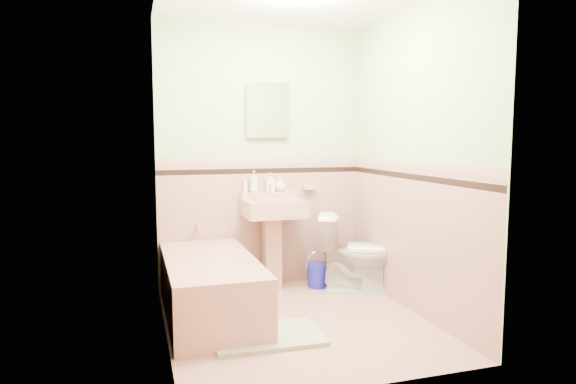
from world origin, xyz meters
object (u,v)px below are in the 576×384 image
object	(u,v)px
bathtub	(210,289)
sink	(274,245)
medicine_cabinet	(268,110)
soap_bottle_right	(280,184)
soap_bottle_mid	(270,182)
soap_bottle_left	(254,181)
bucket	(318,275)
toilet	(357,252)
shoe	(264,332)

from	to	relation	value
bathtub	sink	distance (m)	0.89
bathtub	sink	world-z (taller)	sink
sink	medicine_cabinet	world-z (taller)	medicine_cabinet
medicine_cabinet	soap_bottle_right	world-z (taller)	medicine_cabinet
bathtub	soap_bottle_right	distance (m)	1.31
soap_bottle_mid	soap_bottle_left	bearing A→B (deg)	180.00
medicine_cabinet	bucket	xyz separation A→B (m)	(0.43, -0.24, -1.58)
bathtub	medicine_cabinet	size ratio (longest dim) A/B	3.15
bathtub	bucket	xyz separation A→B (m)	(1.11, 0.50, -0.11)
soap_bottle_right	toilet	distance (m)	0.98
shoe	soap_bottle_mid	bearing A→B (deg)	87.05
bathtub	toilet	size ratio (longest dim) A/B	2.06
medicine_cabinet	bucket	world-z (taller)	medicine_cabinet
soap_bottle_mid	sink	bearing A→B (deg)	-94.52
soap_bottle_left	toilet	distance (m)	1.18
soap_bottle_mid	bucket	distance (m)	1.01
sink	medicine_cabinet	distance (m)	1.29
bathtub	sink	bearing A→B (deg)	37.93
medicine_cabinet	toilet	xyz separation A→B (m)	(0.75, -0.44, -1.34)
soap_bottle_left	bucket	xyz separation A→B (m)	(0.58, -0.21, -0.91)
shoe	medicine_cabinet	bearing A→B (deg)	87.97
bathtub	soap_bottle_left	size ratio (longest dim) A/B	7.31
sink	medicine_cabinet	bearing A→B (deg)	90.00
soap_bottle_right	shoe	size ratio (longest dim) A/B	1.07
soap_bottle_left	toilet	size ratio (longest dim) A/B	0.28
soap_bottle_mid	soap_bottle_right	size ratio (longest dim) A/B	1.29
soap_bottle_right	bucket	world-z (taller)	soap_bottle_right
soap_bottle_right	sink	bearing A→B (deg)	-122.69
soap_bottle_right	shoe	distance (m)	1.68
bathtub	sink	size ratio (longest dim) A/B	1.74
soap_bottle_left	bucket	size ratio (longest dim) A/B	0.88
bathtub	bucket	size ratio (longest dim) A/B	6.45
medicine_cabinet	shoe	xyz separation A→B (m)	(-0.39, -1.34, -1.64)
soap_bottle_mid	bucket	world-z (taller)	soap_bottle_mid
sink	shoe	bearing A→B (deg)	-108.99
soap_bottle_left	shoe	world-z (taller)	soap_bottle_left
sink	shoe	xyz separation A→B (m)	(-0.39, -1.13, -0.37)
sink	toilet	distance (m)	0.78
soap_bottle_mid	shoe	xyz separation A→B (m)	(-0.40, -1.31, -0.96)
sink	toilet	bearing A→B (deg)	-17.17
toilet	bucket	bearing A→B (deg)	81.27
bathtub	toilet	xyz separation A→B (m)	(1.43, 0.30, 0.14)
soap_bottle_left	bathtub	bearing A→B (deg)	-126.93
sink	soap_bottle_mid	size ratio (longest dim) A/B	4.72
medicine_cabinet	toilet	distance (m)	1.59
sink	bucket	bearing A→B (deg)	-3.88
soap_bottle_mid	soap_bottle_right	world-z (taller)	soap_bottle_mid
sink	soap_bottle_left	distance (m)	0.64
soap_bottle_left	toilet	bearing A→B (deg)	-24.70
bathtub	soap_bottle_right	bearing A→B (deg)	41.75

